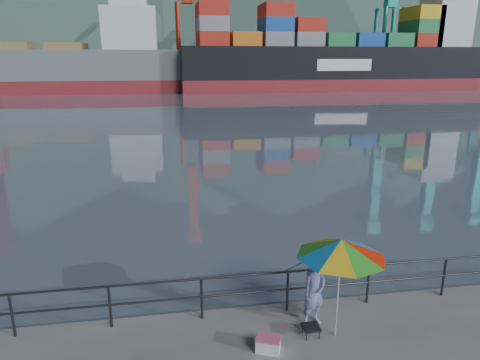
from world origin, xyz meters
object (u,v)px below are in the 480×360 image
object	(u,v)px
fisherman	(314,292)
container_ship	(343,57)
bulk_carrier	(42,68)
beach_umbrella	(341,248)
cooler_bag	(268,345)

from	to	relation	value
fisherman	container_ship	bearing A→B (deg)	45.12
bulk_carrier	beach_umbrella	bearing A→B (deg)	-71.45
beach_umbrella	container_ship	world-z (taller)	container_ship
beach_umbrella	cooler_bag	size ratio (longest dim) A/B	4.70
beach_umbrella	bulk_carrier	distance (m)	77.49
cooler_bag	bulk_carrier	xyz separation A→B (m)	(-23.12, 73.68, 3.95)
beach_umbrella	container_ship	bearing A→B (deg)	67.63
fisherman	cooler_bag	bearing A→B (deg)	-170.00
fisherman	beach_umbrella	world-z (taller)	beach_umbrella
cooler_bag	container_ship	world-z (taller)	container_ship
fisherman	cooler_bag	size ratio (longest dim) A/B	3.33
fisherman	container_ship	distance (m)	76.43
cooler_bag	container_ship	distance (m)	77.63
beach_umbrella	fisherman	bearing A→B (deg)	123.41
fisherman	beach_umbrella	bearing A→B (deg)	-78.72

